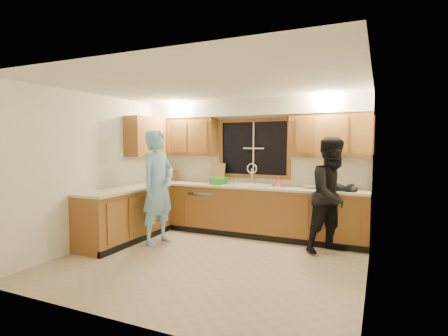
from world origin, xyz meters
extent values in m
plane|color=#BBA990|center=(0.00, 0.00, 0.00)|extent=(4.20, 4.20, 0.00)
plane|color=white|center=(0.00, 0.00, 2.50)|extent=(4.20, 4.20, 0.00)
plane|color=white|center=(0.00, 1.90, 1.25)|extent=(4.20, 0.00, 4.20)
plane|color=white|center=(-2.10, 0.00, 1.25)|extent=(0.00, 3.80, 3.80)
plane|color=white|center=(2.10, 0.00, 1.25)|extent=(0.00, 3.80, 3.80)
cube|color=#985F2C|center=(0.00, 1.60, 0.44)|extent=(4.20, 0.60, 0.88)
cube|color=#985F2C|center=(-1.80, 0.35, 0.44)|extent=(0.60, 1.90, 0.88)
cube|color=beige|center=(0.00, 1.58, 0.90)|extent=(4.20, 0.63, 0.04)
cube|color=beige|center=(-1.79, 0.35, 0.90)|extent=(0.63, 1.90, 0.04)
cube|color=#985F2C|center=(-1.43, 1.73, 1.83)|extent=(1.35, 0.33, 0.75)
cube|color=#985F2C|center=(1.43, 1.73, 1.83)|extent=(1.35, 0.33, 0.75)
cube|color=#985F2C|center=(-1.94, 1.12, 1.83)|extent=(0.33, 0.90, 0.75)
cube|color=silver|center=(0.00, 1.72, 2.35)|extent=(4.20, 0.35, 0.30)
cube|color=black|center=(0.00, 1.90, 1.60)|extent=(1.30, 0.01, 1.00)
cube|color=#985F2C|center=(0.00, 1.89, 2.14)|extent=(1.44, 0.03, 0.07)
cube|color=#985F2C|center=(0.00, 1.89, 1.07)|extent=(1.44, 0.03, 0.07)
cube|color=#985F2C|center=(-0.69, 1.89, 1.60)|extent=(0.07, 0.03, 1.00)
cube|color=#985F2C|center=(0.69, 1.89, 1.60)|extent=(0.07, 0.03, 1.00)
cube|color=white|center=(0.00, 1.60, 0.93)|extent=(0.86, 0.52, 0.03)
cube|color=white|center=(-0.21, 1.60, 0.84)|extent=(0.38, 0.42, 0.18)
cube|color=white|center=(0.21, 1.60, 0.84)|extent=(0.38, 0.42, 0.18)
cylinder|color=white|center=(0.00, 1.80, 1.08)|extent=(0.04, 0.04, 0.28)
torus|color=white|center=(0.00, 1.80, 1.22)|extent=(0.21, 0.03, 0.21)
cube|color=white|center=(-0.85, 1.59, 0.41)|extent=(0.60, 0.56, 0.82)
cube|color=white|center=(-1.80, -0.22, 0.45)|extent=(0.58, 0.75, 0.90)
imported|color=#7CBFEA|center=(-1.19, 0.44, 0.96)|extent=(0.54, 0.75, 1.92)
imported|color=black|center=(1.57, 1.13, 0.90)|extent=(1.10, 1.10, 1.80)
cube|color=#8F5D27|center=(-1.68, 1.75, 1.03)|extent=(0.16, 0.15, 0.23)
cube|color=tan|center=(-0.71, 1.79, 1.11)|extent=(0.29, 0.11, 0.38)
cube|color=green|center=(-0.55, 1.51, 0.98)|extent=(0.30, 0.28, 0.13)
imported|color=#EE5A92|center=(0.55, 1.67, 1.01)|extent=(0.09, 0.09, 0.19)
imported|color=silver|center=(1.14, 1.64, 0.95)|extent=(0.28, 0.28, 0.05)
cylinder|color=beige|center=(-0.35, 1.47, 0.98)|extent=(0.08, 0.08, 0.11)
cylinder|color=beige|center=(-0.27, 1.45, 0.98)|extent=(0.08, 0.08, 0.12)
camera|label=1|loc=(2.21, -4.42, 1.69)|focal=28.00mm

